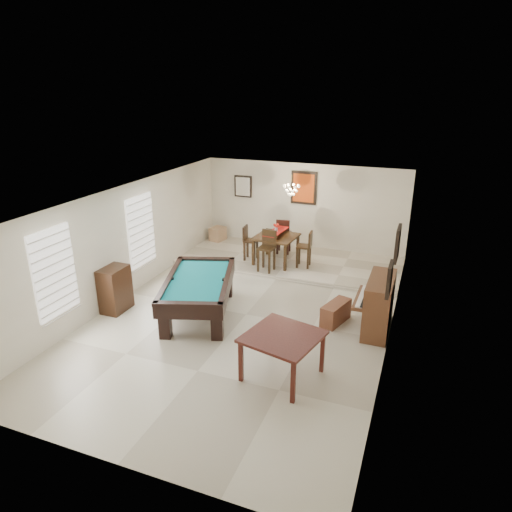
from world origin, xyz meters
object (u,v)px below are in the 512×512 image
Objects in this scene: piano_bench at (336,313)px; flower_vase at (276,227)px; chandelier at (291,186)px; square_table at (282,356)px; dining_chair_north at (284,236)px; corner_bench at (218,234)px; pool_table at (199,297)px; dining_chair_west at (251,243)px; apothecary_chest at (115,289)px; dining_chair_south at (266,251)px; upright_piano at (372,304)px; dining_chair_east at (304,249)px; dining_table at (276,247)px.

flower_vase is at bearing 130.57° from piano_bench.
piano_bench is 3.94m from chandelier.
square_table is 5.84m from dining_chair_north.
corner_bench is (-2.30, 1.15, -0.79)m from flower_vase.
pool_table is 2.58× the size of dining_chair_west.
piano_bench is at bearing 116.43° from dining_chair_north.
apothecary_chest is 0.94× the size of dining_chair_south.
dining_chair_south is (-0.04, -0.66, -0.46)m from flower_vase.
chandelier is at bearing 132.55° from upright_piano.
apothecary_chest is at bearing 54.87° from dining_chair_north.
dining_chair_east is at bearing -2.46° from flower_vase.
apothecary_chest is at bearing 150.25° from dining_chair_west.
dining_chair_north reaches higher than pool_table.
square_table is at bearing -13.86° from apothecary_chest.
square_table is 5.07m from dining_table.
dining_chair_west reaches higher than dining_table.
flower_vase reaches higher than piano_bench.
dining_chair_north is at bearing 94.80° from dining_chair_south.
dining_chair_south is (-2.95, 1.89, 0.10)m from upright_piano.
apothecary_chest is 0.97× the size of dining_chair_north.
dining_chair_east is (1.43, 3.24, 0.20)m from pool_table.
flower_vase is at bearing -97.15° from dining_chair_east.
dining_chair_north is (2.42, 4.54, 0.13)m from apothecary_chest.
square_table is 4.83m from dining_chair_east.
square_table is 2.26m from piano_bench.
dining_chair_east is (0.83, 0.63, -0.05)m from dining_chair_south.
square_table is 2.52m from upright_piano.
dining_table reaches higher than corner_bench.
dining_chair_north is at bearing 107.52° from square_table.
pool_table is 2.32× the size of dining_table.
flower_vase is at bearing -26.46° from corner_bench.
upright_piano is 1.25× the size of dining_chair_south.
dining_chair_west is at bearing -94.18° from dining_chair_east.
upright_piano is at bearing 35.40° from dining_chair_east.
chandelier is at bearing -128.14° from dining_chair_east.
dining_table is 2.58m from corner_bench.
upright_piano reaches higher than square_table.
dining_chair_south is (-2.23, 1.89, 0.43)m from piano_bench.
apothecary_chest is 5.14m from dining_chair_north.
dining_table reaches higher than pool_table.
dining_chair_south reaches higher than apothecary_chest.
square_table is at bearing -61.75° from dining_chair_south.
dining_chair_east is (0.79, -0.03, -0.50)m from flower_vase.
piano_bench is at bearing -135.38° from dining_chair_west.
apothecary_chest is at bearing -123.26° from flower_vase.
upright_piano is at bearing 124.24° from dining_chair_north.
dining_table is 1.08× the size of dining_chair_east.
dining_table is 0.72m from dining_chair_west.
piano_bench is 2.91m from dining_chair_east.
dining_chair_west is 0.97× the size of dining_chair_east.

